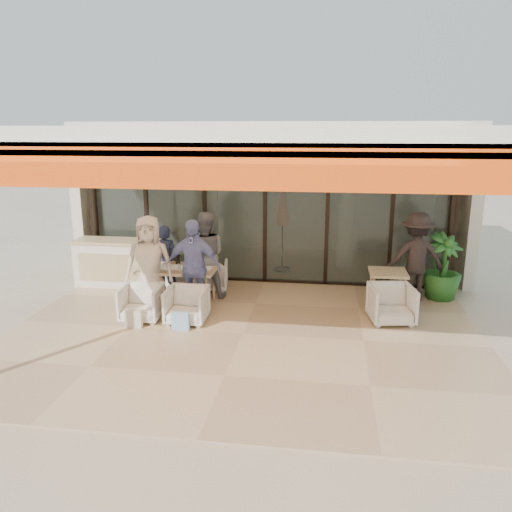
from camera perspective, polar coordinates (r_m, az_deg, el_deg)
The scene contains 21 objects.
ground at distance 8.51m, azimuth -1.55°, elevation -9.00°, with size 70.00×70.00×0.00m, color #C6B293.
terrace_floor at distance 8.51m, azimuth -1.55°, elevation -8.96°, with size 8.00×6.00×0.01m, color tan.
terrace_structure at distance 7.56m, azimuth -2.06°, elevation 13.41°, with size 8.00×6.00×3.40m.
glass_storefront at distance 10.93m, azimuth 1.05°, elevation 5.01°, with size 8.08×0.10×3.20m.
interior_block at distance 13.14m, azimuth 2.37°, elevation 9.34°, with size 9.05×3.62×3.52m.
host_counter at distance 11.32m, azimuth -15.52°, elevation -0.72°, with size 1.85×0.65×1.04m.
dining_table at distance 9.87m, azimuth -8.87°, elevation -1.63°, with size 1.50×0.90×0.93m.
chair_far_left at distance 10.96m, azimuth -9.43°, elevation -2.15°, with size 0.58×0.54×0.60m, color white.
chair_far_right at distance 10.72m, azimuth -5.15°, elevation -2.08°, with size 0.68×0.64×0.70m, color white.
chair_near_left at distance 9.24m, azimuth -12.96°, elevation -5.08°, with size 0.70×0.65×0.72m, color white.
chair_near_right at distance 8.98m, azimuth -7.93°, elevation -5.41°, with size 0.70×0.65×0.72m, color white.
diner_navy at distance 10.38m, azimuth -10.35°, elevation -0.56°, with size 0.54×0.36×1.49m, color #1A1D39.
diner_grey at distance 10.11m, azimuth -5.87°, elevation 0.07°, with size 0.87×0.68×1.78m, color slate.
diner_cream at distance 9.52m, azimuth -12.09°, elevation -0.92°, with size 0.90×0.58×1.84m, color beige.
diner_periwinkle at distance 9.27m, azimuth -7.20°, elevation -1.25°, with size 1.05×0.44×1.80m, color #737BBF.
tote_bag_cream at distance 8.95m, azimuth -13.81°, elevation -7.05°, with size 0.30×0.10×0.34m, color silver.
tote_bag_blue at distance 8.68m, azimuth -8.61°, elevation -7.47°, with size 0.30×0.10×0.34m, color #99BFD8.
side_table at distance 9.83m, azimuth 14.83°, elevation -2.30°, with size 0.70×0.70×0.74m.
side_chair at distance 9.20m, azimuth 15.23°, elevation -5.14°, with size 0.74×0.70×0.77m, color white.
standing_woman at distance 10.39m, azimuth 17.78°, elevation -0.13°, with size 1.16×0.67×1.80m, color black.
potted_palm at distance 10.68m, azimuth 20.52°, elevation -1.18°, with size 0.76×0.76×1.36m, color #1E5919.
Camera 1 is at (1.33, -7.70, 3.37)m, focal length 35.00 mm.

